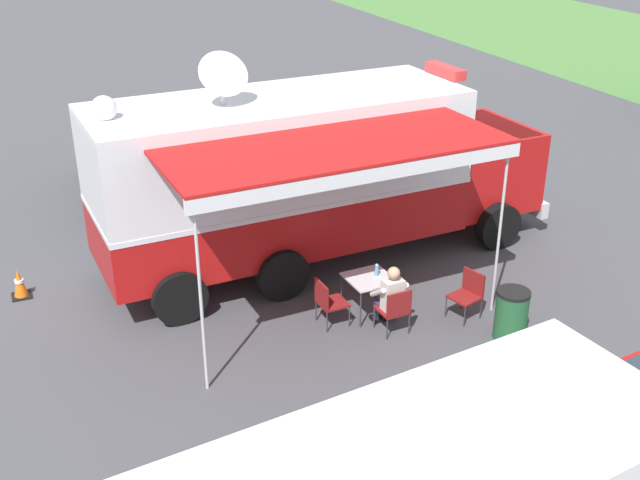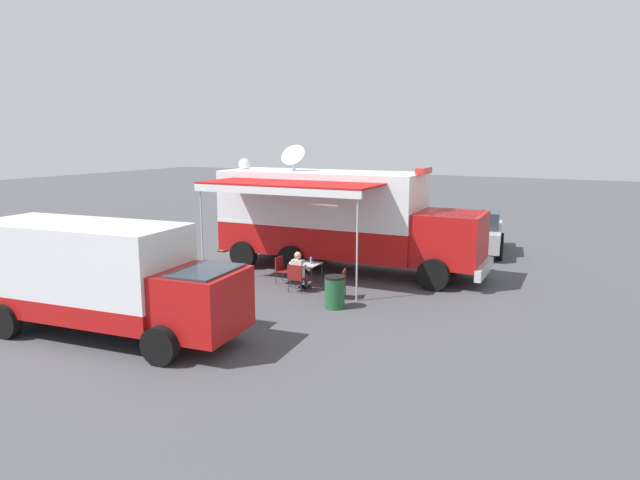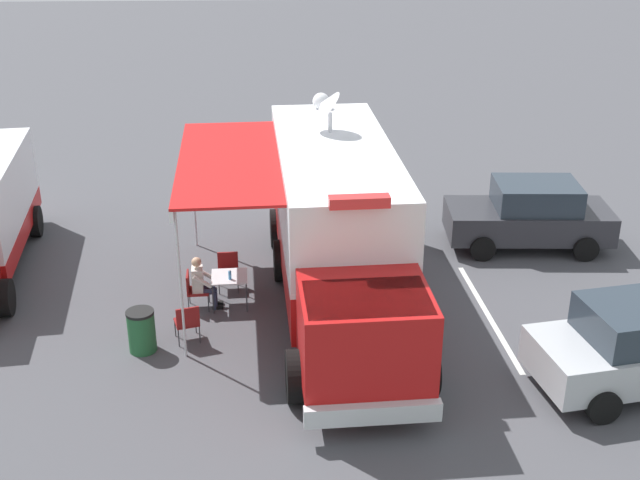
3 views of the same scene
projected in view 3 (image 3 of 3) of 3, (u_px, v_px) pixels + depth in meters
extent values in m
plane|color=#47474C|center=(334.00, 287.00, 19.27)|extent=(100.00, 100.00, 0.00)
cube|color=silver|center=(488.00, 315.00, 18.03)|extent=(0.35, 4.80, 0.01)
cube|color=#B71414|center=(335.00, 243.00, 18.80)|extent=(2.84, 7.31, 1.10)
cube|color=white|center=(335.00, 186.00, 18.23)|extent=(2.84, 7.31, 1.70)
cube|color=white|center=(335.00, 221.00, 18.58)|extent=(2.86, 7.33, 0.10)
cube|color=#B71414|center=(364.00, 334.00, 14.46)|extent=(2.40, 2.21, 1.70)
cube|color=#28333D|center=(367.00, 315.00, 14.07)|extent=(2.22, 1.57, 0.70)
cube|color=silver|center=(373.00, 414.00, 13.80)|extent=(2.38, 0.31, 0.36)
cylinder|color=black|center=(428.00, 369.00, 15.14)|extent=(0.35, 1.01, 1.00)
cylinder|color=black|center=(294.00, 376.00, 14.91)|extent=(0.35, 1.01, 1.00)
cylinder|color=black|center=(383.00, 256.00, 19.67)|extent=(0.35, 1.01, 1.00)
cylinder|color=black|center=(280.00, 260.00, 19.45)|extent=(0.35, 1.01, 1.00)
cylinder|color=black|center=(370.00, 224.00, 21.47)|extent=(0.35, 1.01, 1.00)
cylinder|color=black|center=(276.00, 228.00, 21.25)|extent=(0.35, 1.01, 1.00)
cube|color=white|center=(335.00, 148.00, 17.86)|extent=(2.84, 7.31, 0.10)
cube|color=red|center=(359.00, 202.00, 14.43)|extent=(1.11, 0.33, 0.20)
cylinder|color=silver|center=(330.00, 122.00, 18.73)|extent=(0.10, 0.10, 0.45)
cone|color=silver|center=(324.00, 105.00, 18.56)|extent=(0.76, 0.93, 0.81)
sphere|color=white|center=(321.00, 101.00, 20.68)|extent=(0.44, 0.44, 0.44)
cube|color=red|center=(229.00, 160.00, 17.74)|extent=(2.47, 5.86, 0.06)
cube|color=white|center=(180.00, 167.00, 17.70)|extent=(0.35, 5.76, 0.24)
cylinder|color=silver|center=(181.00, 285.00, 15.83)|extent=(0.05, 0.05, 3.25)
cylinder|color=silver|center=(193.00, 188.00, 20.79)|extent=(0.05, 0.05, 3.25)
cube|color=silver|center=(229.00, 277.00, 18.18)|extent=(0.84, 0.84, 0.03)
cylinder|color=#333338|center=(247.00, 298.00, 18.02)|extent=(0.03, 0.03, 0.70)
cylinder|color=#333338|center=(213.00, 299.00, 17.96)|extent=(0.03, 0.03, 0.70)
cylinder|color=#333338|center=(246.00, 283.00, 18.70)|extent=(0.03, 0.03, 0.70)
cylinder|color=#333338|center=(214.00, 284.00, 18.63)|extent=(0.03, 0.03, 0.70)
cylinder|color=#4C99D8|center=(230.00, 275.00, 17.99)|extent=(0.07, 0.07, 0.20)
cylinder|color=white|center=(230.00, 271.00, 17.94)|extent=(0.04, 0.04, 0.02)
cube|color=maroon|center=(198.00, 291.00, 18.18)|extent=(0.50, 0.50, 0.04)
cube|color=maroon|center=(188.00, 282.00, 18.06)|extent=(0.06, 0.48, 0.44)
cylinder|color=#333338|center=(209.00, 294.00, 18.48)|extent=(0.02, 0.02, 0.42)
cylinder|color=#333338|center=(208.00, 303.00, 18.08)|extent=(0.02, 0.02, 0.42)
cylinder|color=#333338|center=(190.00, 295.00, 18.44)|extent=(0.02, 0.02, 0.42)
cylinder|color=#333338|center=(189.00, 304.00, 18.04)|extent=(0.02, 0.02, 0.42)
cube|color=maroon|center=(228.00, 274.00, 18.98)|extent=(0.50, 0.50, 0.04)
cube|color=maroon|center=(228.00, 261.00, 19.08)|extent=(0.48, 0.06, 0.44)
cylinder|color=#333338|center=(238.00, 285.00, 18.88)|extent=(0.02, 0.02, 0.42)
cylinder|color=#333338|center=(219.00, 286.00, 18.84)|extent=(0.02, 0.02, 0.42)
cylinder|color=#333338|center=(238.00, 277.00, 19.28)|extent=(0.02, 0.02, 0.42)
cylinder|color=#333338|center=(219.00, 278.00, 19.24)|extent=(0.02, 0.02, 0.42)
cube|color=maroon|center=(187.00, 322.00, 16.90)|extent=(0.59, 0.59, 0.04)
cube|color=maroon|center=(188.00, 317.00, 16.61)|extent=(0.47, 0.17, 0.44)
cylinder|color=#333338|center=(175.00, 328.00, 17.11)|extent=(0.02, 0.02, 0.42)
cylinder|color=#333338|center=(196.00, 324.00, 17.24)|extent=(0.02, 0.02, 0.42)
cylinder|color=#333338|center=(179.00, 338.00, 16.73)|extent=(0.02, 0.02, 0.42)
cylinder|color=#333338|center=(200.00, 334.00, 16.86)|extent=(0.02, 0.02, 0.42)
cube|color=silver|center=(198.00, 279.00, 18.05)|extent=(0.26, 0.37, 0.56)
sphere|color=tan|center=(196.00, 262.00, 17.88)|extent=(0.22, 0.22, 0.22)
cylinder|color=silver|center=(203.00, 273.00, 18.26)|extent=(0.43, 0.11, 0.34)
cylinder|color=silver|center=(202.00, 282.00, 17.84)|extent=(0.43, 0.11, 0.34)
cylinder|color=#2D334C|center=(206.00, 288.00, 18.27)|extent=(0.39, 0.15, 0.13)
cylinder|color=#2D334C|center=(215.00, 296.00, 18.38)|extent=(0.11, 0.11, 0.42)
cube|color=black|center=(218.00, 303.00, 18.46)|extent=(0.24, 0.11, 0.07)
cylinder|color=#2D334C|center=(206.00, 292.00, 18.09)|extent=(0.39, 0.15, 0.13)
cylinder|color=#2D334C|center=(215.00, 301.00, 18.20)|extent=(0.11, 0.11, 0.42)
cube|color=black|center=(218.00, 307.00, 18.28)|extent=(0.24, 0.11, 0.07)
cylinder|color=#235B33|center=(142.00, 332.00, 16.52)|extent=(0.56, 0.56, 0.85)
cylinder|color=black|center=(140.00, 313.00, 16.33)|extent=(0.57, 0.57, 0.06)
cube|color=black|center=(347.00, 207.00, 23.88)|extent=(0.36, 0.36, 0.03)
cone|color=orange|center=(347.00, 198.00, 23.76)|extent=(0.26, 0.26, 0.55)
cylinder|color=white|center=(347.00, 197.00, 23.75)|extent=(0.17, 0.17, 0.06)
cylinder|color=black|center=(6.00, 298.00, 17.89)|extent=(0.36, 0.86, 0.84)
cylinder|color=black|center=(36.00, 221.00, 21.88)|extent=(0.36, 0.86, 0.84)
cube|color=#2D2D33|center=(528.00, 221.00, 21.16)|extent=(4.30, 2.04, 0.76)
cube|color=#28333D|center=(536.00, 195.00, 20.86)|extent=(2.19, 1.72, 0.68)
cylinder|color=black|center=(483.00, 249.00, 20.50)|extent=(0.65, 0.26, 0.64)
cylinder|color=black|center=(471.00, 221.00, 22.14)|extent=(0.65, 0.26, 0.64)
cylinder|color=black|center=(586.00, 249.00, 20.48)|extent=(0.65, 0.26, 0.64)
cylinder|color=black|center=(566.00, 221.00, 22.12)|extent=(0.65, 0.26, 0.64)
cylinder|color=black|center=(555.00, 354.00, 15.96)|extent=(0.67, 0.32, 0.64)
cylinder|color=black|center=(603.00, 407.00, 14.36)|extent=(0.67, 0.32, 0.64)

